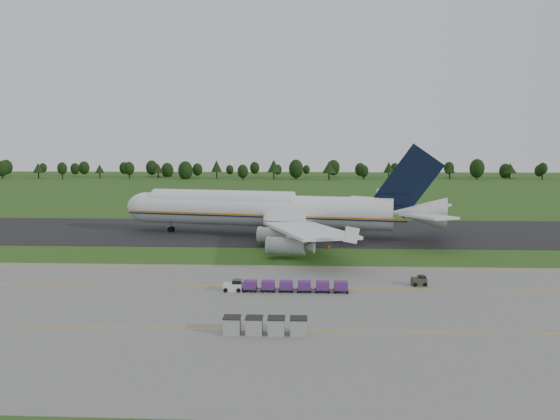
{
  "coord_description": "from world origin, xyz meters",
  "views": [
    {
      "loc": [
        2.86,
        -98.1,
        20.5
      ],
      "look_at": [
        -1.74,
        2.0,
        8.29
      ],
      "focal_mm": 35.0,
      "sensor_mm": 36.0,
      "label": 1
    }
  ],
  "objects_px": {
    "edge_markers": "(298,247)",
    "baggage_train": "(284,286)",
    "uld_row": "(265,326)",
    "utility_cart": "(419,282)",
    "aircraft": "(270,210)"
  },
  "relations": [
    {
      "from": "utility_cart",
      "to": "uld_row",
      "type": "bearing_deg",
      "value": -134.39
    },
    {
      "from": "aircraft",
      "to": "edge_markers",
      "type": "relative_size",
      "value": 5.8
    },
    {
      "from": "baggage_train",
      "to": "uld_row",
      "type": "xyz_separation_m",
      "value": [
        -1.35,
        -17.03,
        0.11
      ]
    },
    {
      "from": "utility_cart",
      "to": "edge_markers",
      "type": "height_order",
      "value": "utility_cart"
    },
    {
      "from": "edge_markers",
      "to": "utility_cart",
      "type": "bearing_deg",
      "value": -57.07
    },
    {
      "from": "uld_row",
      "to": "edge_markers",
      "type": "xyz_separation_m",
      "value": [
        2.91,
        48.85,
        -0.72
      ]
    },
    {
      "from": "baggage_train",
      "to": "edge_markers",
      "type": "distance_m",
      "value": 31.86
    },
    {
      "from": "utility_cart",
      "to": "edge_markers",
      "type": "distance_m",
      "value": 32.9
    },
    {
      "from": "baggage_train",
      "to": "edge_markers",
      "type": "bearing_deg",
      "value": 87.2
    },
    {
      "from": "uld_row",
      "to": "edge_markers",
      "type": "bearing_deg",
      "value": 86.59
    },
    {
      "from": "aircraft",
      "to": "uld_row",
      "type": "bearing_deg",
      "value": -86.71
    },
    {
      "from": "edge_markers",
      "to": "baggage_train",
      "type": "bearing_deg",
      "value": -92.8
    },
    {
      "from": "edge_markers",
      "to": "uld_row",
      "type": "bearing_deg",
      "value": -93.41
    },
    {
      "from": "aircraft",
      "to": "baggage_train",
      "type": "height_order",
      "value": "aircraft"
    },
    {
      "from": "baggage_train",
      "to": "uld_row",
      "type": "bearing_deg",
      "value": -94.53
    }
  ]
}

